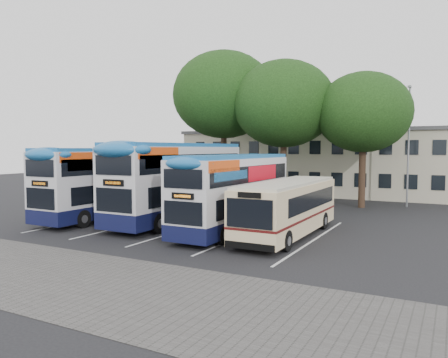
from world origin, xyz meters
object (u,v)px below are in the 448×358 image
at_px(tree_right, 363,112).
at_px(bus_dd_left, 111,179).
at_px(tree_left, 224,95).
at_px(bus_dd_right, 234,189).
at_px(bus_single, 289,205).
at_px(tree_mid, 284,104).
at_px(bus_dd_mid, 179,178).
at_px(lamp_post, 409,139).

xyz_separation_m(tree_right, bus_dd_left, (-13.22, -12.44, -4.62)).
bearing_deg(tree_left, bus_dd_right, -59.84).
xyz_separation_m(tree_right, bus_dd_right, (-4.20, -12.89, -4.82)).
xyz_separation_m(tree_left, bus_single, (10.36, -12.52, -7.41)).
bearing_deg(tree_left, bus_single, -50.40).
bearing_deg(tree_mid, bus_dd_mid, -103.68).
bearing_deg(tree_mid, bus_dd_right, -81.81).
height_order(lamp_post, bus_single, lamp_post).
height_order(bus_dd_left, bus_single, bus_dd_left).
bearing_deg(tree_left, tree_right, 1.00).
bearing_deg(bus_dd_left, bus_dd_mid, 10.81).
bearing_deg(bus_dd_right, bus_single, 3.22).
xyz_separation_m(tree_mid, bus_dd_right, (1.76, -12.22, -5.66)).
bearing_deg(tree_mid, bus_single, -68.50).
relative_size(tree_right, bus_single, 1.08).
xyz_separation_m(bus_dd_right, bus_single, (2.99, 0.17, -0.67)).
xyz_separation_m(lamp_post, tree_left, (-14.54, -2.09, 3.90)).
distance_m(tree_mid, bus_dd_mid, 12.40).
distance_m(bus_dd_mid, bus_single, 7.56).
relative_size(tree_mid, bus_dd_mid, 1.00).
height_order(tree_mid, bus_dd_mid, tree_mid).
xyz_separation_m(lamp_post, bus_single, (-4.18, -14.61, -3.51)).
xyz_separation_m(tree_mid, tree_right, (5.96, 0.67, -0.84)).
xyz_separation_m(lamp_post, bus_dd_left, (-16.19, -14.33, -2.64)).
distance_m(tree_mid, bus_dd_right, 13.58).
height_order(tree_left, bus_single, tree_left).
height_order(tree_left, tree_mid, tree_left).
height_order(tree_left, bus_dd_right, tree_left).
relative_size(lamp_post, tree_left, 0.71).
distance_m(bus_dd_left, bus_dd_mid, 4.69).
relative_size(tree_left, tree_mid, 1.12).
bearing_deg(tree_right, lamp_post, 32.48).
bearing_deg(lamp_post, tree_mid, -163.98).
relative_size(lamp_post, tree_right, 0.90).
bearing_deg(tree_right, tree_mid, -173.55).
relative_size(tree_left, bus_single, 1.36).
relative_size(lamp_post, tree_mid, 0.80).
xyz_separation_m(bus_dd_left, bus_single, (12.00, -0.28, -0.87)).
distance_m(lamp_post, bus_dd_right, 16.67).
distance_m(lamp_post, bus_dd_mid, 17.92).
relative_size(lamp_post, bus_dd_mid, 0.80).
bearing_deg(bus_dd_left, tree_left, 82.35).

